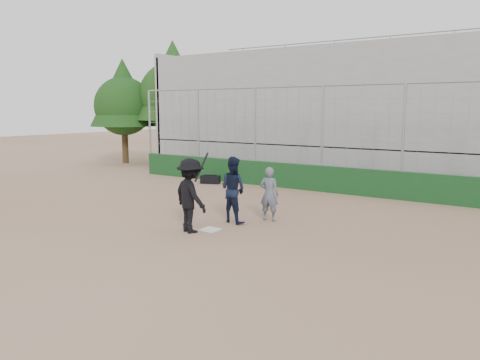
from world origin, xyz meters
The scene contains 10 objects.
ground centered at (0.00, 0.00, 0.00)m, with size 90.00×90.00×0.00m, color brown.
home_plate centered at (0.00, 0.00, 0.01)m, with size 0.44×0.44×0.02m, color white.
backstop centered at (0.00, 7.00, 0.96)m, with size 18.10×0.25×4.04m.
bleachers centered at (0.00, 11.95, 2.92)m, with size 20.25×6.70×6.98m.
tree_left centered at (-11.00, 11.00, 4.39)m, with size 4.48×4.48×7.00m.
tree_right centered at (-13.50, 9.50, 3.76)m, with size 3.84×3.84×6.00m.
batter_at_plate centered at (-0.30, -0.43, 0.96)m, with size 1.40×1.09×2.04m.
catcher_crouched centered at (0.02, 1.01, 0.62)m, with size 1.04×0.89×1.24m.
umpire centered at (0.75, 1.76, 0.69)m, with size 0.56×0.37×1.39m, color #525A68.
equipment_bag centered at (-4.68, 6.14, 0.18)m, with size 0.89×0.62×0.39m.
Camera 1 is at (7.27, -9.48, 3.14)m, focal length 35.00 mm.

